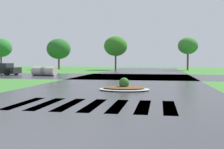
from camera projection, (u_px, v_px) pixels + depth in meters
name	position (u px, v px, depth m)	size (l,w,h in m)	color
asphalt_roadway	(115.00, 90.00, 14.81)	(10.95, 80.00, 0.01)	#35353A
asphalt_cross_road	(135.00, 77.00, 26.75)	(90.00, 9.85, 0.01)	#35353A
crosswalk_stripes	(93.00, 105.00, 9.95)	(5.85, 2.98, 0.01)	white
median_island	(124.00, 88.00, 14.87)	(2.75, 2.13, 0.68)	#9E9B93
drainage_pipe_stack	(44.00, 71.00, 28.15)	(2.66, 1.35, 0.94)	#9E9B93
background_treeline	(128.00, 46.00, 44.31)	(47.78, 6.06, 6.04)	#4C3823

